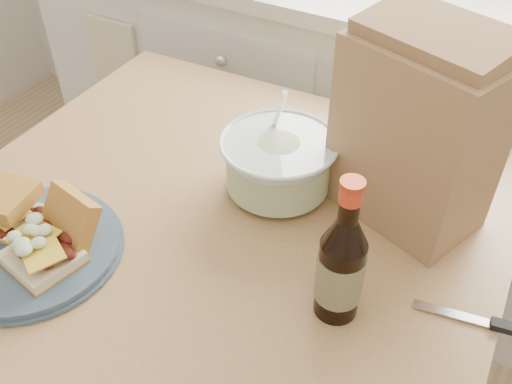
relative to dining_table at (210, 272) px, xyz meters
The scene contains 9 objects.
cabinet_run 0.95m from the dining_table, 81.48° to the left, with size 2.50×0.64×0.94m.
dining_table is the anchor object (origin of this frame).
plate 0.31m from the dining_table, 137.27° to the right, with size 0.29×0.29×0.02m, color #3D5163.
sandwich_left 0.37m from the dining_table, 147.41° to the right, with size 0.11×0.10×0.07m.
sandwich_right 0.30m from the dining_table, 130.33° to the right, with size 0.12×0.16×0.09m.
coleslaw_bowl 0.23m from the dining_table, 68.38° to the left, with size 0.21×0.21×0.21m.
beer_bottle 0.34m from the dining_table, 10.89° to the right, with size 0.07×0.07×0.24m.
knife 0.50m from the dining_table, ahead, with size 0.18×0.05×0.01m.
paper_bag 0.44m from the dining_table, 37.65° to the left, with size 0.24×0.16×0.31m, color #A88451.
Camera 1 is at (0.29, 0.22, 1.48)m, focal length 40.00 mm.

